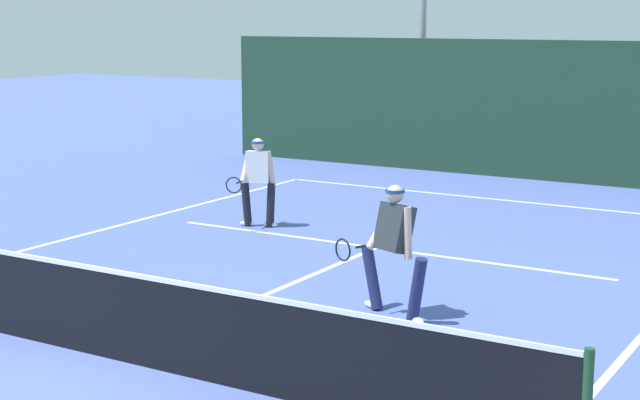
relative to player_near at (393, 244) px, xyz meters
The scene contains 9 objects.
ground_plane 3.71m from the player_near, 122.15° to the right, with size 80.00×80.00×0.00m, color #5063B5.
court_line_baseline_far 8.58m from the player_near, 102.95° to the left, with size 9.65×0.10×0.01m, color white.
court_line_service 3.83m from the player_near, 120.89° to the left, with size 7.87×0.10×0.01m, color white.
court_line_centre 2.13m from the player_near, behind, with size 0.10×6.40×0.01m, color white.
tennis_net 3.61m from the player_near, 122.15° to the right, with size 10.58×0.09×1.07m.
player_near is the anchor object (origin of this frame).
player_far 5.75m from the player_near, 141.76° to the left, with size 0.71×0.90×1.61m.
tennis_ball 1.78m from the player_near, 109.40° to the right, with size 0.07×0.07×0.07m, color #D1E033.
back_fence_windscreen 11.36m from the player_near, 99.70° to the left, with size 16.68×0.12×3.21m, color #1E3B29.
Camera 1 is at (7.31, -7.72, 3.74)m, focal length 55.29 mm.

